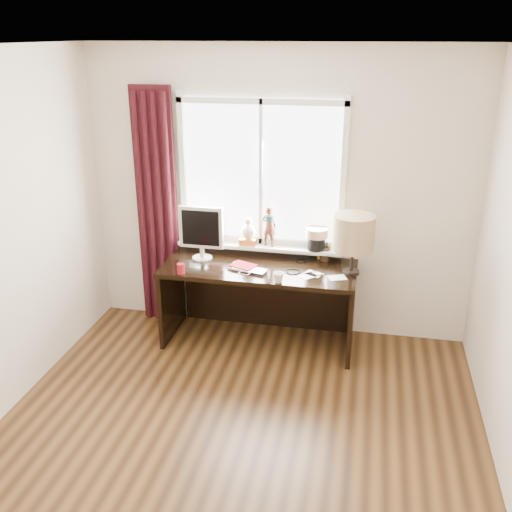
% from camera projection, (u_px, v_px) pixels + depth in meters
% --- Properties ---
extents(floor, '(3.50, 4.00, 0.00)m').
position_uv_depth(floor, '(226.00, 464.00, 3.78)').
color(floor, brown).
rests_on(floor, ground).
extents(ceiling, '(3.50, 4.00, 0.00)m').
position_uv_depth(ceiling, '(215.00, 48.00, 2.83)').
color(ceiling, white).
rests_on(ceiling, wall_back).
extents(wall_back, '(3.50, 0.00, 2.60)m').
position_uv_depth(wall_back, '(278.00, 196.00, 5.13)').
color(wall_back, beige).
rests_on(wall_back, ground).
extents(laptop, '(0.34, 0.27, 0.02)m').
position_uv_depth(laptop, '(250.00, 270.00, 4.91)').
color(laptop, silver).
rests_on(laptop, desk).
extents(mug, '(0.12, 0.11, 0.09)m').
position_uv_depth(mug, '(279.00, 277.00, 4.68)').
color(mug, white).
rests_on(mug, desk).
extents(red_cup, '(0.07, 0.07, 0.09)m').
position_uv_depth(red_cup, '(181.00, 269.00, 4.85)').
color(red_cup, maroon).
rests_on(red_cup, desk).
extents(window, '(1.52, 0.21, 1.40)m').
position_uv_depth(window, '(262.00, 196.00, 5.11)').
color(window, white).
rests_on(window, ground).
extents(curtain, '(0.38, 0.09, 2.25)m').
position_uv_depth(curtain, '(157.00, 211.00, 5.32)').
color(curtain, black).
rests_on(curtain, floor).
extents(desk, '(1.70, 0.70, 0.75)m').
position_uv_depth(desk, '(261.00, 287.00, 5.19)').
color(desk, black).
rests_on(desk, floor).
extents(monitor, '(0.40, 0.18, 0.49)m').
position_uv_depth(monitor, '(201.00, 230.00, 5.08)').
color(monitor, beige).
rests_on(monitor, desk).
extents(notebook_stack, '(0.26, 0.22, 0.03)m').
position_uv_depth(notebook_stack, '(243.00, 266.00, 4.97)').
color(notebook_stack, beige).
rests_on(notebook_stack, desk).
extents(brush_holder, '(0.09, 0.09, 0.25)m').
position_uv_depth(brush_holder, '(325.00, 254.00, 5.13)').
color(brush_holder, black).
rests_on(brush_holder, desk).
extents(icon_frame, '(0.10, 0.03, 0.13)m').
position_uv_depth(icon_frame, '(323.00, 252.00, 5.15)').
color(icon_frame, gold).
rests_on(icon_frame, desk).
extents(table_lamp, '(0.35, 0.35, 0.52)m').
position_uv_depth(table_lamp, '(354.00, 233.00, 4.73)').
color(table_lamp, black).
rests_on(table_lamp, desk).
extents(loose_papers, '(0.43, 0.23, 0.00)m').
position_uv_depth(loose_papers, '(319.00, 276.00, 4.82)').
color(loose_papers, white).
rests_on(loose_papers, desk).
extents(desk_cables, '(0.33, 0.41, 0.01)m').
position_uv_depth(desk_cables, '(302.00, 269.00, 4.94)').
color(desk_cables, black).
rests_on(desk_cables, desk).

